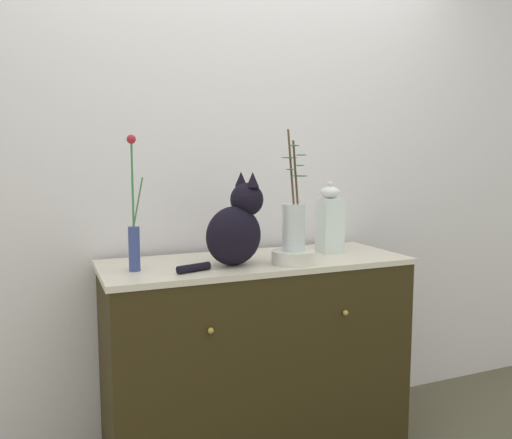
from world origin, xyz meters
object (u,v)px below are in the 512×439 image
at_px(cat_sitting, 236,227).
at_px(bowl_porcelain, 293,257).
at_px(jar_lidded_porcelain, 330,220).
at_px(sideboard, 256,359).
at_px(vase_slim_green, 134,234).
at_px(vase_glass_clear, 294,223).

distance_m(cat_sitting, bowl_porcelain, 0.28).
bearing_deg(jar_lidded_porcelain, cat_sitting, -167.80).
height_order(bowl_porcelain, jar_lidded_porcelain, jar_lidded_porcelain).
bearing_deg(cat_sitting, sideboard, 32.59).
bearing_deg(cat_sitting, jar_lidded_porcelain, 12.20).
relative_size(cat_sitting, vase_slim_green, 0.77).
bearing_deg(vase_glass_clear, vase_slim_green, 170.47).
xyz_separation_m(cat_sitting, jar_lidded_porcelain, (0.52, 0.11, -0.00)).
height_order(sideboard, cat_sitting, cat_sitting).
relative_size(vase_slim_green, bowl_porcelain, 2.87).
xyz_separation_m(vase_glass_clear, jar_lidded_porcelain, (0.29, 0.18, -0.02)).
bearing_deg(bowl_porcelain, vase_glass_clear, -108.69).
bearing_deg(sideboard, vase_slim_green, -176.11).
height_order(sideboard, jar_lidded_porcelain, jar_lidded_porcelain).
height_order(cat_sitting, bowl_porcelain, cat_sitting).
height_order(vase_slim_green, vase_glass_clear, vase_glass_clear).
distance_m(bowl_porcelain, jar_lidded_porcelain, 0.36).
distance_m(bowl_porcelain, vase_glass_clear, 0.15).
bearing_deg(vase_slim_green, sideboard, 3.89).
distance_m(sideboard, bowl_porcelain, 0.53).
xyz_separation_m(bowl_porcelain, vase_glass_clear, (-0.00, -0.00, 0.15)).
height_order(cat_sitting, jar_lidded_porcelain, cat_sitting).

